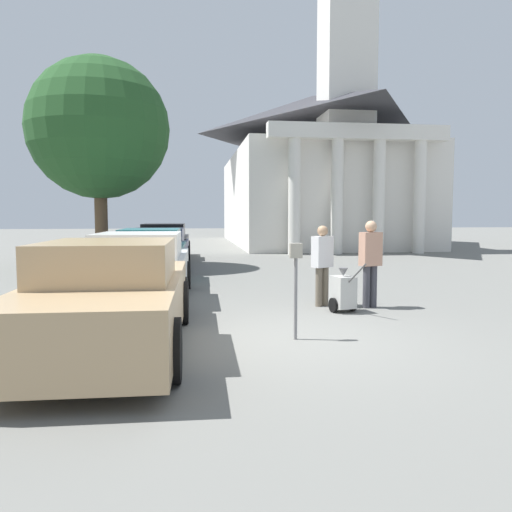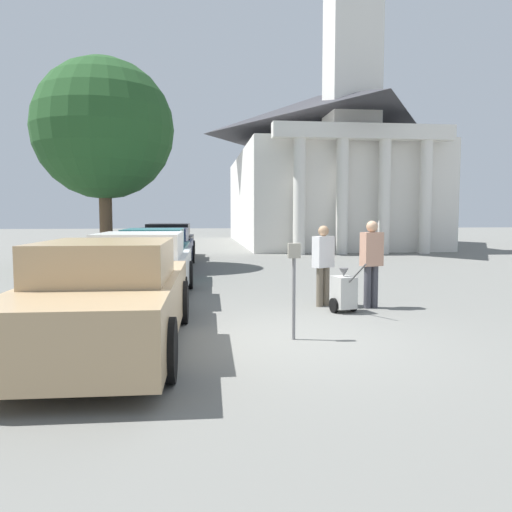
% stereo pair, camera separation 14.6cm
% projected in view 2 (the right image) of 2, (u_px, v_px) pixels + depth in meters
% --- Properties ---
extents(ground_plane, '(120.00, 120.00, 0.00)m').
position_uv_depth(ground_plane, '(285.00, 339.00, 7.45)').
color(ground_plane, slate).
extents(parked_car_tan, '(2.07, 4.91, 1.50)m').
position_uv_depth(parked_car_tan, '(110.00, 298.00, 6.84)').
color(parked_car_tan, tan).
rests_on(parked_car_tan, ground_plane).
extents(parked_car_white, '(2.15, 5.12, 1.47)m').
position_uv_depth(parked_car_white, '(142.00, 269.00, 10.73)').
color(parked_car_white, silver).
rests_on(parked_car_white, ground_plane).
extents(parked_car_teal, '(1.99, 4.91, 1.46)m').
position_uv_depth(parked_car_teal, '(155.00, 256.00, 13.98)').
color(parked_car_teal, '#23666B').
rests_on(parked_car_teal, ground_plane).
extents(parked_car_navy, '(2.15, 5.19, 1.38)m').
position_uv_depth(parked_car_navy, '(163.00, 249.00, 17.24)').
color(parked_car_navy, '#19234C').
rests_on(parked_car_navy, ground_plane).
extents(parked_car_black, '(2.14, 4.73, 1.47)m').
position_uv_depth(parked_car_black, '(169.00, 242.00, 20.90)').
color(parked_car_black, black).
rests_on(parked_car_black, ground_plane).
extents(parking_meter, '(0.18, 0.09, 1.44)m').
position_uv_depth(parking_meter, '(294.00, 273.00, 7.34)').
color(parking_meter, slate).
rests_on(parking_meter, ground_plane).
extents(person_worker, '(0.47, 0.40, 1.63)m').
position_uv_depth(person_worker, '(323.00, 261.00, 10.04)').
color(person_worker, '#665B4C').
rests_on(person_worker, ground_plane).
extents(person_supervisor, '(0.47, 0.33, 1.73)m').
position_uv_depth(person_supervisor, '(371.00, 258.00, 9.84)').
color(person_supervisor, '#3F3F47').
rests_on(person_supervisor, ground_plane).
extents(equipment_cart, '(0.52, 1.00, 1.00)m').
position_uv_depth(equipment_cart, '(344.00, 292.00, 9.46)').
color(equipment_cart, '#B2B2AD').
rests_on(equipment_cart, ground_plane).
extents(church, '(10.35, 17.99, 23.25)m').
position_uv_depth(church, '(320.00, 161.00, 31.46)').
color(church, silver).
rests_on(church, ground_plane).
extents(shade_tree, '(4.81, 4.81, 7.20)m').
position_uv_depth(shade_tree, '(104.00, 130.00, 17.22)').
color(shade_tree, brown).
rests_on(shade_tree, ground_plane).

